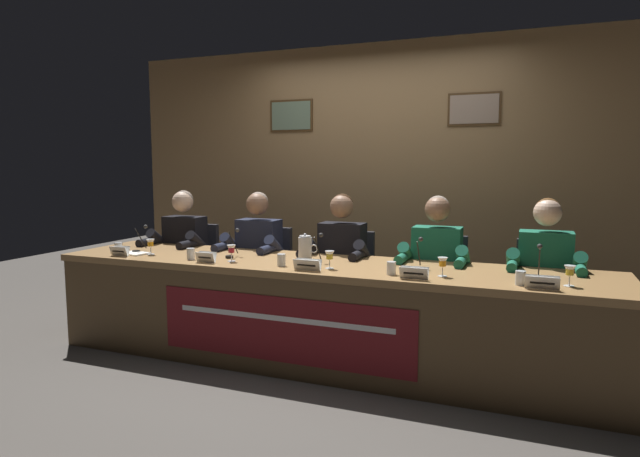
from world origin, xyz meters
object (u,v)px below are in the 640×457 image
Objects in this scene: juice_glass_left at (231,250)px; chair_center at (347,287)px; conference_table at (314,296)px; water_cup_far_left at (119,248)px; microphone_center at (317,254)px; nameplate_right at (414,273)px; water_cup_center at (281,261)px; microphone_far_left at (139,243)px; microphone_far_right at (539,268)px; water_cup_right at (391,269)px; nameplate_far_left at (120,251)px; chair_right at (438,295)px; water_cup_far_right at (520,279)px; nameplate_center at (307,265)px; document_stack_far_left at (134,253)px; panelist_left at (255,253)px; water_cup_left at (191,254)px; juice_glass_center at (330,256)px; microphone_right at (418,259)px; panelist_far_left at (180,248)px; juice_glass_right at (443,263)px; microphone_left at (232,248)px; panelist_far_right at (545,272)px; panelist_center at (339,258)px; juice_glass_far_left at (151,244)px; panelist_right at (435,265)px; nameplate_left at (206,257)px; water_pitcher_central at (305,249)px; juice_glass_far_right at (570,272)px; chair_far_left at (194,274)px; chair_far_right at (543,304)px; nameplate_far_right at (542,283)px; chair_left at (266,280)px.

juice_glass_left is 1.09m from chair_center.
water_cup_far_left is (-1.67, -0.07, 0.26)m from conference_table.
microphone_center reaches higher than nameplate_right.
microphone_far_left is at bearing 174.67° from water_cup_center.
water_cup_center is 1.69m from microphone_far_right.
juice_glass_left reaches higher than water_cup_right.
nameplate_far_left is 2.31m from nameplate_right.
juice_glass_left is 1.21m from water_cup_right.
chair_right is 10.49× the size of water_cup_far_right.
nameplate_center is 1.56m from document_stack_far_left.
panelist_left is 0.68m from water_cup_left.
microphone_right is at bearing 16.96° from juice_glass_center.
panelist_far_left is at bearing 167.13° from water_cup_far_right.
panelist_far_left is 9.83× the size of juice_glass_right.
juice_glass_center reaches higher than nameplate_right.
juice_glass_left is 0.19m from microphone_left.
panelist_far_right is (2.48, 0.65, -0.07)m from water_cup_left.
chair_center reaches higher than juice_glass_right.
microphone_left reaches higher than water_cup_center.
juice_glass_far_left is at bearing -157.45° from panelist_center.
water_cup_center is at bearing -146.83° from panelist_right.
water_cup_far_right is at bearing -54.45° from chair_right.
water_cup_center is 1.58m from water_cup_far_right.
water_pitcher_central reaches higher than nameplate_left.
chair_right is 7.19× the size of juice_glass_far_right.
chair_right is (2.14, 0.77, -0.40)m from juice_glass_far_left.
chair_far_left is 3.10m from microphone_far_right.
nameplate_far_left is at bearing -163.32° from chair_far_right.
panelist_right reaches higher than juice_glass_right.
panelist_right is 14.34× the size of water_cup_right.
chair_far_right is 1.00m from nameplate_far_right.
water_cup_right reaches higher than nameplate_right.
juice_glass_left is 2.10m from microphone_far_right.
water_pitcher_central reaches higher than chair_far_left.
chair_right reaches higher than nameplate_center.
panelist_far_right is 0.50m from microphone_far_right.
juice_glass_far_left is at bearing 170.39° from water_cup_left.
document_stack_far_left is at bearing 175.53° from water_cup_left.
juice_glass_center is 1.67m from document_stack_far_left.
juice_glass_left is at bearing -158.29° from water_pitcher_central.
microphone_far_left is at bearing 179.17° from conference_table.
juice_glass_left reaches higher than water_cup_far_right.
panelist_right is (1.71, 0.65, -0.07)m from water_cup_left.
nameplate_far_left is 0.94m from juice_glass_left.
microphone_center is at bearing 96.55° from nameplate_center.
microphone_left reaches higher than conference_table.
juice_glass_center reaches higher than conference_table.
panelist_right is at bearing 104.08° from juice_glass_right.
panelist_center is at bearing -14.64° from chair_left.
nameplate_far_right is (2.12, -0.13, -0.05)m from juice_glass_left.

